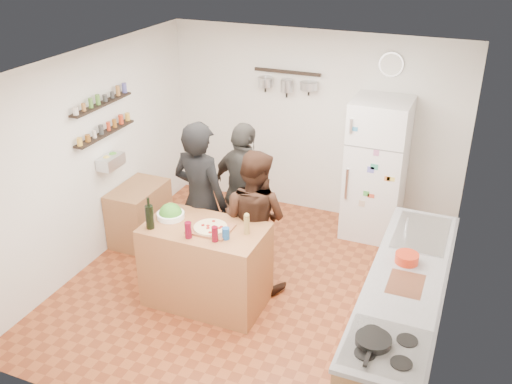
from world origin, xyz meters
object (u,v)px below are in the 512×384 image
at_px(prep_island, 206,265).
at_px(counter_run, 401,321).
at_px(salad_bowl, 171,215).
at_px(side_table, 140,214).
at_px(salt_canister, 226,233).
at_px(person_left, 201,201).
at_px(skillet, 373,341).
at_px(person_center, 254,220).
at_px(red_bowl, 407,258).
at_px(person_back, 244,193).
at_px(pepper_mill, 247,226).
at_px(wine_bottle, 150,217).
at_px(fridge, 376,169).
at_px(wall_clock, 391,64).

distance_m(prep_island, counter_run, 2.07).
height_order(salad_bowl, counter_run, salad_bowl).
bearing_deg(side_table, salt_canister, -29.98).
distance_m(person_left, skillet, 2.74).
xyz_separation_m(person_center, red_bowl, (1.68, -0.39, 0.16)).
relative_size(salt_canister, person_left, 0.06).
bearing_deg(prep_island, person_back, 88.77).
distance_m(person_center, side_table, 1.80).
bearing_deg(pepper_mill, counter_run, -6.85).
distance_m(wine_bottle, fridge, 2.99).
xyz_separation_m(person_left, fridge, (1.60, 1.68, -0.03)).
bearing_deg(person_center, pepper_mill, 111.29).
bearing_deg(fridge, wall_clock, 90.00).
height_order(fridge, wall_clock, wall_clock).
bearing_deg(wine_bottle, pepper_mill, 15.87).
bearing_deg(skillet, person_center, 135.51).
height_order(person_back, counter_run, person_back).
relative_size(pepper_mill, person_center, 0.11).
height_order(person_left, person_back, person_left).
bearing_deg(wall_clock, pepper_mill, -109.46).
bearing_deg(side_table, person_center, -11.20).
relative_size(pepper_mill, side_table, 0.23).
xyz_separation_m(pepper_mill, side_table, (-1.83, 0.80, -0.64)).
height_order(pepper_mill, side_table, pepper_mill).
height_order(salt_canister, side_table, salt_canister).
relative_size(wine_bottle, red_bowl, 1.18).
distance_m(person_back, side_table, 1.49).
bearing_deg(wine_bottle, person_left, 73.25).
height_order(wine_bottle, person_back, person_back).
relative_size(red_bowl, fridge, 0.12).
relative_size(salad_bowl, red_bowl, 1.35).
relative_size(salt_canister, wall_clock, 0.40).
bearing_deg(side_table, counter_run, -16.08).
height_order(salad_bowl, red_bowl, red_bowl).
bearing_deg(person_left, wine_bottle, 82.26).
bearing_deg(fridge, pepper_mill, -112.23).
bearing_deg(red_bowl, wine_bottle, -172.42).
xyz_separation_m(person_center, skillet, (1.63, -1.60, 0.14)).
relative_size(skillet, side_table, 0.34).
relative_size(pepper_mill, fridge, 0.10).
distance_m(person_left, fridge, 2.32).
xyz_separation_m(pepper_mill, person_left, (-0.74, 0.43, -0.07)).
distance_m(salt_canister, wall_clock, 3.03).
height_order(fridge, side_table, fridge).
relative_size(counter_run, fridge, 1.46).
height_order(wine_bottle, counter_run, wine_bottle).
height_order(wine_bottle, red_bowl, wine_bottle).
distance_m(salad_bowl, person_back, 1.03).
height_order(person_back, red_bowl, person_back).
distance_m(fridge, side_table, 3.04).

